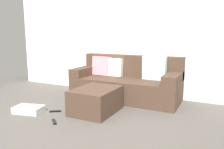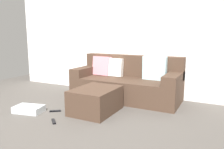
# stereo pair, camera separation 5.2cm
# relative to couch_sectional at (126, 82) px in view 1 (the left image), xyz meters

# --- Properties ---
(ground_plane) EXTENTS (7.45, 7.45, 0.00)m
(ground_plane) POSITION_rel_couch_sectional_xyz_m (-0.28, -1.85, -0.33)
(ground_plane) COLOR #544F49
(wall_back) EXTENTS (5.73, 0.10, 2.47)m
(wall_back) POSITION_rel_couch_sectional_xyz_m (-0.28, 0.42, 0.90)
(wall_back) COLOR white
(wall_back) RESTS_ON ground_plane
(couch_sectional) EXTENTS (2.13, 0.88, 0.88)m
(couch_sectional) POSITION_rel_couch_sectional_xyz_m (0.00, 0.00, 0.00)
(couch_sectional) COLOR #473326
(couch_sectional) RESTS_ON ground_plane
(ottoman) EXTENTS (0.64, 0.83, 0.41)m
(ottoman) POSITION_rel_couch_sectional_xyz_m (-0.13, -1.00, -0.13)
(ottoman) COLOR #473326
(ottoman) RESTS_ON ground_plane
(storage_bin) EXTENTS (0.52, 0.38, 0.11)m
(storage_bin) POSITION_rel_couch_sectional_xyz_m (-1.13, -1.52, -0.28)
(storage_bin) COLOR silver
(storage_bin) RESTS_ON ground_plane
(remote_near_ottoman) EXTENTS (0.17, 0.16, 0.02)m
(remote_near_ottoman) POSITION_rel_couch_sectional_xyz_m (-0.46, -1.67, -0.32)
(remote_near_ottoman) COLOR black
(remote_near_ottoman) RESTS_ON ground_plane
(remote_by_storage_bin) EXTENTS (0.18, 0.15, 0.02)m
(remote_by_storage_bin) POSITION_rel_couch_sectional_xyz_m (-0.75, -1.30, -0.32)
(remote_by_storage_bin) COLOR black
(remote_by_storage_bin) RESTS_ON ground_plane
(remote_under_side_table) EXTENTS (0.15, 0.05, 0.02)m
(remote_under_side_table) POSITION_rel_couch_sectional_xyz_m (-1.41, -1.21, -0.32)
(remote_under_side_table) COLOR black
(remote_under_side_table) RESTS_ON ground_plane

